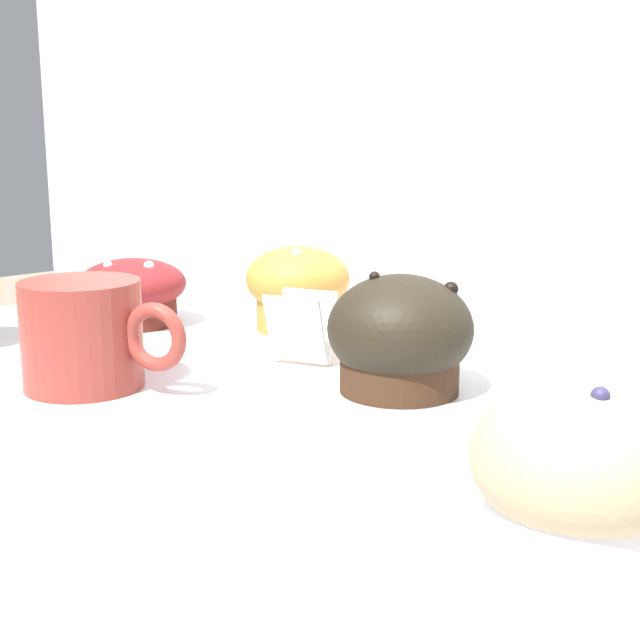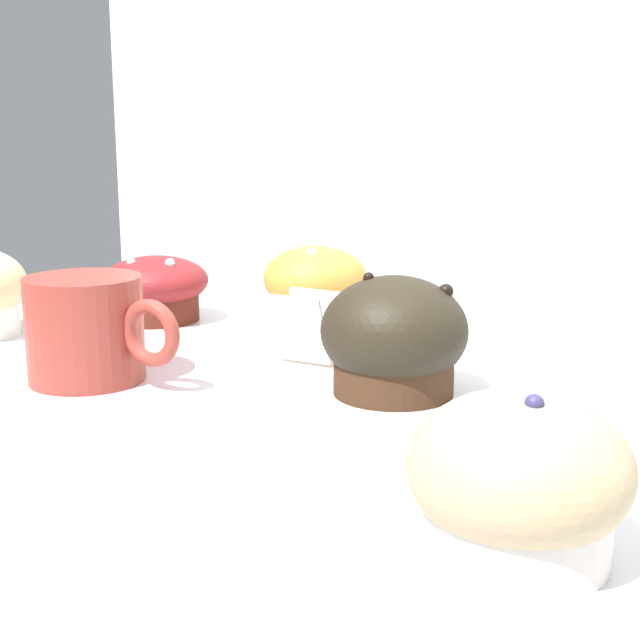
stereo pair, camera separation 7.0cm
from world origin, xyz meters
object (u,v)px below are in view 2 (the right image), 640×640
muffin_front_right (518,482)px  coffee_cup (87,327)px  muffin_back_left (156,288)px  muffin_front_left (394,340)px  muffin_back_right (315,287)px

muffin_front_right → coffee_cup: bearing=-174.7°
muffin_front_right → coffee_cup: same height
muffin_back_left → muffin_front_left: muffin_front_left is taller
muffin_back_right → muffin_front_left: (0.21, -0.09, -0.00)m
coffee_cup → muffin_back_right: bearing=98.4°
muffin_back_left → muffin_back_right: 0.17m
muffin_front_left → muffin_front_right: 0.26m
muffin_back_left → muffin_back_right: bearing=38.9°
muffin_front_right → muffin_back_right: bearing=153.7°
muffin_front_left → coffee_cup: size_ratio=0.83×
coffee_cup → muffin_back_left: bearing=139.1°
muffin_front_left → muffin_front_right: bearing=-29.6°
muffin_front_left → muffin_front_right: size_ratio=1.05×
muffin_front_left → coffee_cup: 0.24m
muffin_back_right → muffin_front_right: muffin_back_right is taller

